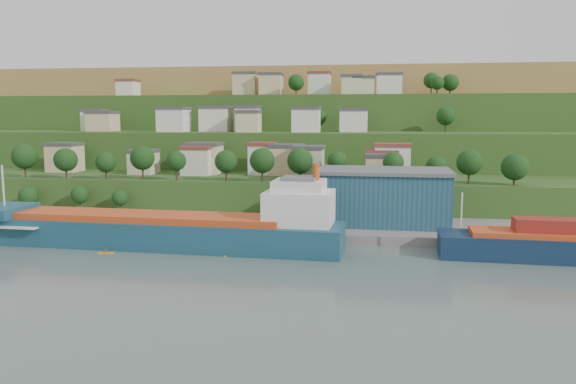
% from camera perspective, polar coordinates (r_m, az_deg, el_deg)
% --- Properties ---
extents(ground, '(500.00, 500.00, 0.00)m').
position_cam_1_polar(ground, '(109.59, -7.76, -6.67)').
color(ground, '#4E5F57').
rests_on(ground, ground).
extents(quay, '(220.00, 26.00, 4.00)m').
position_cam_1_polar(quay, '(133.14, 3.92, -4.07)').
color(quay, slate).
rests_on(quay, ground).
extents(pebble_beach, '(40.00, 18.00, 2.40)m').
position_cam_1_polar(pebble_beach, '(152.50, -25.69, -3.31)').
color(pebble_beach, slate).
rests_on(pebble_beach, ground).
extents(hillside, '(360.00, 210.84, 96.00)m').
position_cam_1_polar(hillside, '(273.63, 1.95, 1.98)').
color(hillside, '#284719').
rests_on(hillside, ground).
extents(cargo_ship_near, '(78.49, 15.87, 20.05)m').
position_cam_1_polar(cargo_ship_near, '(120.08, -12.01, -3.94)').
color(cargo_ship_near, '#143B4B').
rests_on(cargo_ship_near, ground).
extents(warehouse, '(31.60, 19.99, 12.80)m').
position_cam_1_polar(warehouse, '(134.36, 9.66, -0.40)').
color(warehouse, navy).
rests_on(warehouse, quay).
extents(caravan, '(6.10, 3.15, 2.72)m').
position_cam_1_polar(caravan, '(150.19, -26.17, -2.51)').
color(caravan, white).
rests_on(caravan, pebble_beach).
extents(dinghy, '(4.58, 2.37, 0.87)m').
position_cam_1_polar(dinghy, '(143.66, -23.09, -3.14)').
color(dinghy, silver).
rests_on(dinghy, pebble_beach).
extents(kayak_orange, '(3.23, 0.96, 0.80)m').
position_cam_1_polar(kayak_orange, '(118.01, -18.03, -5.83)').
color(kayak_orange, orange).
rests_on(kayak_orange, ground).
extents(kayak_yellow, '(3.19, 1.07, 0.79)m').
position_cam_1_polar(kayak_yellow, '(110.99, -6.99, -6.35)').
color(kayak_yellow, gold).
rests_on(kayak_yellow, ground).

